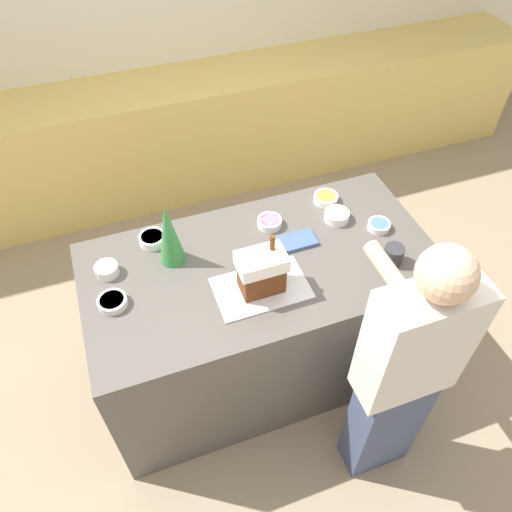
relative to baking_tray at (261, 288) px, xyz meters
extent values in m
plane|color=gray|center=(0.06, 0.15, -0.93)|extent=(12.00, 12.00, 0.00)
cube|color=beige|center=(0.06, 2.37, 0.37)|extent=(8.00, 0.05, 2.60)
cube|color=#DBBC60|center=(0.06, 2.04, -0.46)|extent=(6.00, 0.60, 0.95)
cube|color=#514C47|center=(0.06, 0.15, -0.47)|extent=(1.77, 0.90, 0.93)
cube|color=silver|center=(0.00, 0.00, 0.00)|extent=(0.44, 0.28, 0.01)
cube|color=#5B2D14|center=(0.00, 0.00, 0.08)|extent=(0.20, 0.13, 0.15)
cube|color=white|center=(0.00, 0.00, 0.19)|extent=(0.22, 0.15, 0.07)
cylinder|color=#5B2D14|center=(0.05, 0.02, 0.26)|extent=(0.02, 0.02, 0.08)
cone|color=#33843D|center=(-0.35, 0.33, 0.17)|extent=(0.13, 0.13, 0.35)
cylinder|color=white|center=(0.55, 0.31, 0.02)|extent=(0.13, 0.13, 0.05)
cylinder|color=#4770DB|center=(0.55, 0.31, 0.04)|extent=(0.11, 0.11, 0.01)
cylinder|color=white|center=(0.19, 0.39, 0.02)|extent=(0.13, 0.13, 0.04)
cylinder|color=pink|center=(0.19, 0.39, 0.03)|extent=(0.11, 0.11, 0.01)
cylinder|color=white|center=(0.55, 0.47, 0.02)|extent=(0.13, 0.13, 0.04)
cylinder|color=yellow|center=(0.55, 0.47, 0.03)|extent=(0.11, 0.11, 0.01)
cylinder|color=white|center=(-0.42, 0.48, 0.02)|extent=(0.14, 0.14, 0.05)
cylinder|color=orange|center=(-0.42, 0.48, 0.04)|extent=(0.11, 0.11, 0.01)
cylinder|color=silver|center=(-0.67, 0.34, 0.02)|extent=(0.11, 0.11, 0.05)
cylinder|color=red|center=(-0.67, 0.34, 0.04)|extent=(0.09, 0.09, 0.01)
cylinder|color=silver|center=(0.73, 0.18, 0.02)|extent=(0.12, 0.12, 0.04)
cylinder|color=#4770DB|center=(0.73, 0.18, 0.03)|extent=(0.10, 0.10, 0.01)
cylinder|color=silver|center=(-0.67, 0.14, 0.01)|extent=(0.14, 0.14, 0.04)
cylinder|color=pink|center=(-0.67, 0.14, 0.03)|extent=(0.11, 0.11, 0.01)
cube|color=#3F598C|center=(0.27, 0.23, 0.01)|extent=(0.21, 0.12, 0.02)
cylinder|color=#2D2D33|center=(0.67, -0.06, 0.04)|extent=(0.10, 0.10, 0.10)
cube|color=#424C6B|center=(0.43, -0.59, -0.54)|extent=(0.33, 0.18, 0.78)
cube|color=silver|center=(0.43, -0.59, 0.16)|extent=(0.42, 0.19, 0.62)
sphere|color=#DBAD89|center=(0.43, -0.59, 0.58)|extent=(0.21, 0.21, 0.21)
cylinder|color=#DBAD89|center=(0.43, -0.38, 0.30)|extent=(0.07, 0.42, 0.07)
camera|label=1|loc=(-0.53, -1.39, 1.83)|focal=35.00mm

